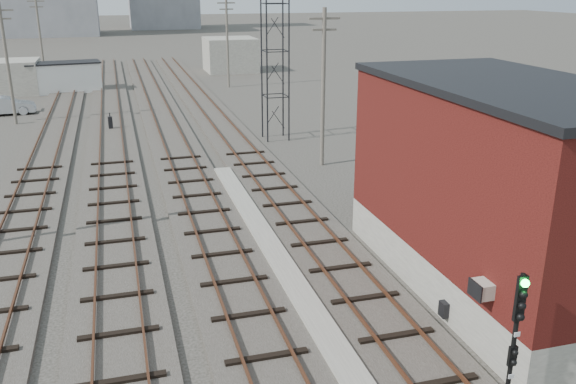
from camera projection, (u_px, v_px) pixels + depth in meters
name	position (u px, v px, depth m)	size (l,w,h in m)	color
ground	(164.00, 87.00, 63.70)	(320.00, 320.00, 0.00)	#282621
track_right	(223.00, 127.00, 45.20)	(3.20, 90.00, 0.39)	#332D28
track_mid_right	(168.00, 131.00, 44.17)	(3.20, 90.00, 0.39)	#332D28
track_mid_left	(111.00, 134.00, 43.13)	(3.20, 90.00, 0.39)	#332D28
track_left	(51.00, 138.00, 42.10)	(3.20, 90.00, 0.39)	#332D28
platform_curb	(290.00, 279.00, 21.92)	(0.90, 28.00, 0.26)	gray
brick_building	(503.00, 187.00, 20.78)	(6.54, 12.20, 7.22)	gray
lattice_tower	(275.00, 27.00, 39.94)	(1.60, 1.60, 15.00)	black
utility_pole_left_b	(7.00, 61.00, 45.26)	(1.80, 0.24, 9.00)	#595147
utility_pole_left_c	(40.00, 35.00, 68.01)	(1.80, 0.24, 9.00)	#595147
utility_pole_right_a	(323.00, 84.00, 34.70)	(1.80, 0.24, 9.00)	#595147
utility_pole_right_b	(227.00, 40.00, 62.00)	(1.80, 0.24, 9.00)	#595147
shed_right	(230.00, 55.00, 74.48)	(6.00, 6.00, 4.00)	gray
signal_mast	(515.00, 336.00, 14.49)	(0.40, 0.41, 3.91)	gray
switch_stand	(110.00, 123.00, 44.39)	(0.33, 0.33, 1.26)	black
site_trailer	(64.00, 77.00, 60.12)	(7.35, 3.93, 2.96)	white
car_silver	(6.00, 106.00, 49.88)	(1.59, 4.57, 1.50)	#AFB2B7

